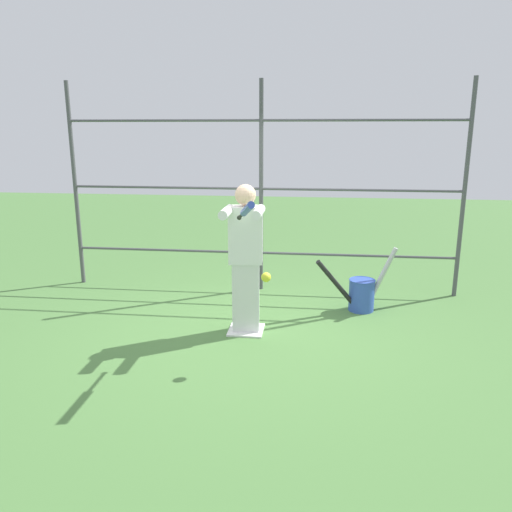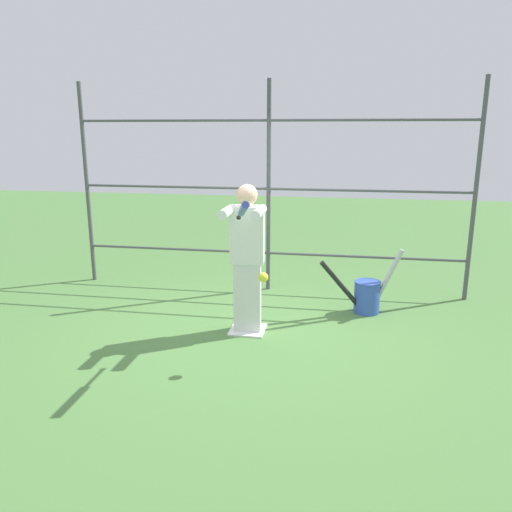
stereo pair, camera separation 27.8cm
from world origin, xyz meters
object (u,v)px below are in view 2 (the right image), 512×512
object	(u,v)px
bat_bucket	(367,295)
softball_in_flight	(263,277)
baseball_bat_swinging	(243,210)
batter	(247,254)

from	to	relation	value
bat_bucket	softball_in_flight	bearing A→B (deg)	56.39
baseball_bat_swinging	softball_in_flight	world-z (taller)	baseball_bat_swinging
batter	softball_in_flight	size ratio (longest dim) A/B	17.71
baseball_bat_swinging	bat_bucket	distance (m)	2.52
baseball_bat_swinging	bat_bucket	world-z (taller)	baseball_bat_swinging
batter	baseball_bat_swinging	distance (m)	1.10
baseball_bat_swinging	batter	bearing A→B (deg)	-81.52
baseball_bat_swinging	bat_bucket	bearing A→B (deg)	-125.51
batter	baseball_bat_swinging	bearing A→B (deg)	98.48
batter	softball_in_flight	bearing A→B (deg)	112.05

